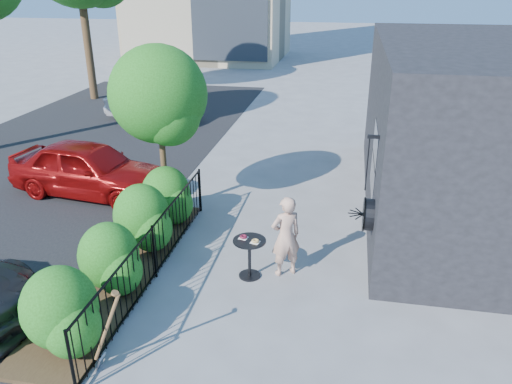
% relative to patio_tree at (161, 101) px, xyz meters
% --- Properties ---
extents(ground, '(120.00, 120.00, 0.00)m').
position_rel_patio_tree_xyz_m(ground, '(2.24, -2.76, -2.76)').
color(ground, gray).
rests_on(ground, ground).
extents(shop_building, '(6.22, 9.00, 4.00)m').
position_rel_patio_tree_xyz_m(shop_building, '(7.73, 1.74, -0.76)').
color(shop_building, black).
rests_on(shop_building, ground).
extents(fence, '(0.05, 6.05, 1.10)m').
position_rel_patio_tree_xyz_m(fence, '(0.74, -2.76, -2.20)').
color(fence, black).
rests_on(fence, ground).
extents(planting_bed, '(1.30, 6.00, 0.08)m').
position_rel_patio_tree_xyz_m(planting_bed, '(0.04, -2.76, -2.72)').
color(planting_bed, '#382616').
rests_on(planting_bed, ground).
extents(shrubs, '(1.10, 5.60, 1.24)m').
position_rel_patio_tree_xyz_m(shrubs, '(0.14, -2.66, -2.06)').
color(shrubs, '#1D5212').
rests_on(shrubs, ground).
extents(patio_tree, '(2.20, 2.20, 3.94)m').
position_rel_patio_tree_xyz_m(patio_tree, '(0.00, 0.00, 0.00)').
color(patio_tree, '#3F2B19').
rests_on(patio_tree, ground).
extents(street, '(9.00, 30.00, 0.01)m').
position_rel_patio_tree_xyz_m(street, '(-4.76, 0.24, -2.76)').
color(street, black).
rests_on(street, ground).
extents(cafe_table, '(0.63, 0.63, 0.84)m').
position_rel_patio_tree_xyz_m(cafe_table, '(2.49, -2.40, -2.22)').
color(cafe_table, black).
rests_on(cafe_table, ground).
extents(woman, '(0.71, 0.64, 1.62)m').
position_rel_patio_tree_xyz_m(woman, '(3.15, -2.17, -1.95)').
color(woman, tan).
rests_on(woman, ground).
extents(shovel, '(0.54, 0.19, 1.43)m').
position_rel_patio_tree_xyz_m(shovel, '(0.98, -5.23, -2.14)').
color(shovel, brown).
rests_on(shovel, ground).
extents(car_red, '(4.39, 2.22, 1.43)m').
position_rel_patio_tree_xyz_m(car_red, '(-2.39, 0.72, -2.05)').
color(car_red, maroon).
rests_on(car_red, ground).
extents(car_silver, '(3.95, 1.94, 1.24)m').
position_rel_patio_tree_xyz_m(car_silver, '(-3.50, 7.97, -2.14)').
color(car_silver, '#A0A0A5').
rests_on(car_silver, ground).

